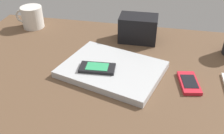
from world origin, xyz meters
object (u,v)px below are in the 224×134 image
Objects in this scene: cell_phone_on_desk at (189,83)px; laptop_closed at (112,69)px; desk_organizer at (138,28)px; coffee_mug at (32,17)px; cell_phone_on_laptop at (98,67)px.

laptop_closed is at bearing -3.99° from cell_phone_on_desk.
desk_organizer is at bearing -53.65° from cell_phone_on_desk.
laptop_closed is 24.24cm from cell_phone_on_desk.
coffee_mug is (40.43, -27.08, 3.42)cm from laptop_closed.
desk_organizer reaches higher than coffee_mug.
laptop_closed is at bearing 146.18° from coffee_mug.
laptop_closed is at bearing 76.53° from desk_organizer.
desk_organizer reaches higher than laptop_closed.
coffee_mug reaches higher than cell_phone_on_laptop.
cell_phone_on_desk is at bearing 155.99° from coffee_mug.
cell_phone_on_desk is (-28.40, -0.47, -2.11)cm from cell_phone_on_laptop.
cell_phone_on_laptop is 28.48cm from cell_phone_on_desk.
desk_organizer reaches higher than cell_phone_on_laptop.
coffee_mug is at bearing -38.93° from cell_phone_on_laptop.
desk_organizer is at bearing -110.34° from cell_phone_on_laptop.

